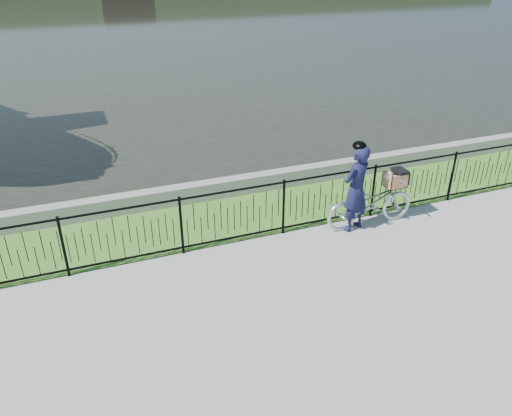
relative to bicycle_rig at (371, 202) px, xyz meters
name	(u,v)px	position (x,y,z in m)	size (l,w,h in m)	color
ground	(266,290)	(-2.75, -1.29, -0.51)	(120.00, 120.00, 0.00)	gray
grass_strip	(219,219)	(-2.75, 1.31, -0.51)	(60.00, 2.00, 0.01)	#3F7223
water	(92,26)	(-2.75, 31.71, -0.51)	(120.00, 120.00, 0.00)	black
quay_wall	(205,191)	(-2.75, 2.31, -0.31)	(60.00, 0.30, 0.40)	gray
fence	(234,216)	(-2.75, 0.31, 0.06)	(14.00, 0.06, 1.15)	black
bicycle_rig	(371,202)	(0.00, 0.00, 0.00)	(1.90, 0.66, 1.14)	silver
cyclist	(356,188)	(-0.39, -0.01, 0.39)	(0.75, 0.62, 1.82)	#121333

